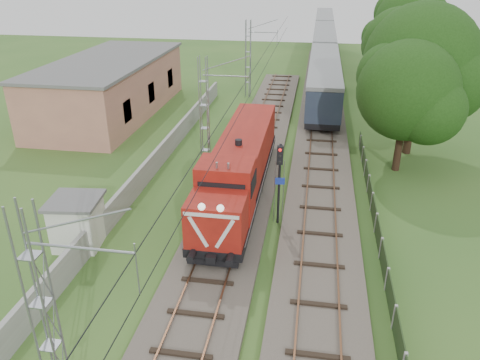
% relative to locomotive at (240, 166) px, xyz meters
% --- Properties ---
extents(ground, '(140.00, 140.00, 0.00)m').
position_rel_locomotive_xyz_m(ground, '(0.00, -8.42, -2.16)').
color(ground, '#2F5821').
rests_on(ground, ground).
extents(track_main, '(4.20, 70.00, 0.45)m').
position_rel_locomotive_xyz_m(track_main, '(0.00, -1.42, -1.98)').
color(track_main, '#6B6054').
rests_on(track_main, ground).
extents(track_side, '(4.20, 80.00, 0.45)m').
position_rel_locomotive_xyz_m(track_side, '(5.00, 11.58, -1.98)').
color(track_side, '#6B6054').
rests_on(track_side, ground).
extents(catenary, '(3.31, 70.00, 8.00)m').
position_rel_locomotive_xyz_m(catenary, '(-2.95, 3.58, 1.89)').
color(catenary, gray).
rests_on(catenary, ground).
extents(boundary_wall, '(0.25, 40.00, 1.50)m').
position_rel_locomotive_xyz_m(boundary_wall, '(-6.50, 3.58, -1.41)').
color(boundary_wall, '#9E9E99').
rests_on(boundary_wall, ground).
extents(station_building, '(8.40, 20.40, 5.22)m').
position_rel_locomotive_xyz_m(station_building, '(-15.00, 15.58, 0.47)').
color(station_building, tan).
rests_on(station_building, ground).
extents(fence, '(0.12, 32.00, 1.20)m').
position_rel_locomotive_xyz_m(fence, '(8.00, -5.42, -1.56)').
color(fence, black).
rests_on(fence, ground).
extents(locomotive, '(2.86, 16.34, 4.15)m').
position_rel_locomotive_xyz_m(locomotive, '(0.00, 0.00, 0.00)').
color(locomotive, black).
rests_on(locomotive, ground).
extents(coach_rake, '(3.10, 69.04, 3.58)m').
position_rel_locomotive_xyz_m(coach_rake, '(5.00, 46.32, 0.40)').
color(coach_rake, black).
rests_on(coach_rake, ground).
extents(signal_post, '(0.53, 0.41, 4.78)m').
position_rel_locomotive_xyz_m(signal_post, '(2.63, -2.85, 1.13)').
color(signal_post, black).
rests_on(signal_post, ground).
extents(relay_hut, '(2.82, 2.82, 2.64)m').
position_rel_locomotive_xyz_m(relay_hut, '(-7.40, -6.60, -0.83)').
color(relay_hut, silver).
rests_on(relay_hut, ground).
extents(tree_a, '(6.98, 6.65, 9.05)m').
position_rel_locomotive_xyz_m(tree_a, '(10.33, 5.98, 3.48)').
color(tree_a, '#362216').
rests_on(tree_a, ground).
extents(tree_b, '(8.56, 8.15, 11.10)m').
position_rel_locomotive_xyz_m(tree_b, '(11.61, 9.45, 4.77)').
color(tree_b, '#362216').
rests_on(tree_b, ground).
extents(tree_c, '(6.30, 6.00, 8.17)m').
position_rel_locomotive_xyz_m(tree_c, '(11.93, 28.56, 2.94)').
color(tree_c, '#362216').
rests_on(tree_c, ground).
extents(tree_d, '(8.58, 8.17, 11.12)m').
position_rel_locomotive_xyz_m(tree_d, '(14.49, 31.99, 4.78)').
color(tree_d, '#362216').
rests_on(tree_d, ground).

